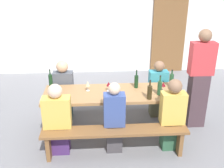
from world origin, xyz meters
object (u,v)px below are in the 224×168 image
at_px(seated_guest_near_2, 172,116).
at_px(seated_guest_far_1, 158,90).
at_px(bench_near, 115,135).
at_px(wooden_door, 169,34).
at_px(wine_bottle_2, 171,80).
at_px(wine_bottle_3, 51,80).
at_px(seated_guest_far_0, 64,91).
at_px(wine_glass_3, 51,89).
at_px(standing_host, 199,81).
at_px(bench_far, 110,96).
at_px(wine_glass_0, 109,84).
at_px(wine_glass_1, 163,85).
at_px(seated_guest_near_1, 114,119).
at_px(tasting_table, 112,96).
at_px(wine_bottle_1, 160,88).
at_px(seated_guest_near_0, 58,121).
at_px(wine_glass_2, 88,84).
at_px(wine_bottle_4, 150,92).
at_px(wine_bottle_0, 136,81).

height_order(seated_guest_near_2, seated_guest_far_1, seated_guest_near_2).
bearing_deg(bench_near, seated_guest_far_1, 53.14).
bearing_deg(wooden_door, wine_bottle_2, -103.58).
height_order(wine_bottle_3, seated_guest_far_0, seated_guest_far_0).
xyz_separation_m(wine_glass_3, standing_host, (2.52, 0.18, 0.01)).
distance_m(bench_near, bench_far, 1.36).
bearing_deg(bench_near, wine_glass_0, 94.13).
distance_m(wine_bottle_3, wine_glass_1, 1.94).
height_order(wine_glass_1, seated_guest_near_2, seated_guest_near_2).
bearing_deg(wine_glass_0, seated_guest_near_1, -84.90).
relative_size(wine_glass_0, seated_guest_near_2, 0.14).
bearing_deg(seated_guest_near_2, seated_guest_far_0, 58.89).
distance_m(wine_glass_0, seated_guest_far_0, 0.99).
height_order(tasting_table, wine_glass_3, wine_glass_3).
distance_m(bench_far, wine_bottle_1, 1.24).
distance_m(tasting_table, seated_guest_near_0, 1.01).
relative_size(wine_glass_2, seated_guest_near_1, 0.15).
bearing_deg(seated_guest_near_0, standing_host, -74.57).
bearing_deg(bench_far, wine_bottle_4, -59.50).
relative_size(wine_bottle_0, wine_glass_0, 1.99).
height_order(wine_bottle_3, wine_bottle_4, wine_bottle_4).
xyz_separation_m(wine_glass_0, wine_glass_3, (-0.94, -0.11, -0.01)).
distance_m(wine_bottle_3, seated_guest_near_2, 2.14).
xyz_separation_m(wine_bottle_1, standing_host, (0.76, 0.27, -0.01)).
height_order(tasting_table, wine_bottle_0, wine_bottle_0).
distance_m(seated_guest_far_0, seated_guest_far_1, 1.77).
bearing_deg(seated_guest_near_0, wine_glass_0, -53.58).
bearing_deg(seated_guest_far_0, wine_bottle_3, -40.89).
bearing_deg(standing_host, seated_guest_near_1, 23.29).
relative_size(wine_bottle_0, wine_bottle_4, 1.02).
height_order(wine_glass_1, seated_guest_near_1, seated_guest_near_1).
distance_m(tasting_table, wine_glass_1, 0.88).
bearing_deg(wine_bottle_2, standing_host, -5.53).
bearing_deg(tasting_table, wine_bottle_4, -27.04).
bearing_deg(seated_guest_near_0, seated_guest_near_1, -90.00).
bearing_deg(tasting_table, seated_guest_near_0, -148.20).
bearing_deg(seated_guest_near_2, standing_host, -43.92).
bearing_deg(seated_guest_far_1, bench_near, -36.86).
xyz_separation_m(tasting_table, wine_bottle_1, (0.77, -0.14, 0.20)).
relative_size(tasting_table, seated_guest_near_2, 1.95).
relative_size(wine_bottle_1, wine_glass_2, 1.92).
bearing_deg(wine_glass_1, bench_near, -142.40).
distance_m(wine_bottle_3, wine_glass_0, 1.03).
bearing_deg(bench_far, wine_bottle_3, -160.69).
relative_size(seated_guest_near_1, standing_host, 0.65).
bearing_deg(wine_bottle_0, seated_guest_near_2, -56.72).
relative_size(wine_bottle_1, wine_glass_1, 1.99).
xyz_separation_m(bench_near, seated_guest_near_2, (0.89, 0.15, 0.20)).
height_order(seated_guest_near_1, seated_guest_near_2, seated_guest_near_2).
relative_size(bench_far, seated_guest_near_0, 1.92).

